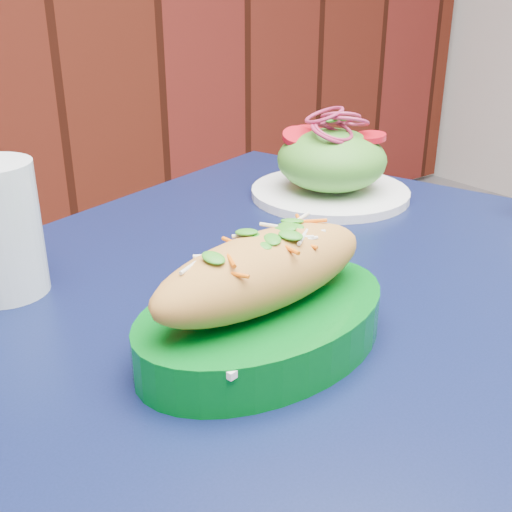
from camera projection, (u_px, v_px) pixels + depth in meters
cafe_table at (338, 364)px, 0.68m from camera, size 1.00×1.00×0.75m
banh_mi_basket at (263, 302)px, 0.53m from camera, size 0.25×0.17×0.11m
salad_plate at (331, 165)px, 0.90m from camera, size 0.23×0.23×0.12m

